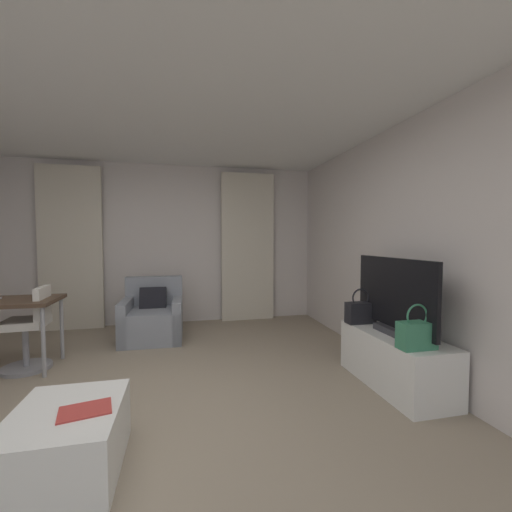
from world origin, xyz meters
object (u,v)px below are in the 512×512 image
tv_flatscreen (394,297)px  handbag_primary (360,312)px  magazine_open (85,410)px  handbag_secondary (417,334)px  tv_console (394,360)px  coffee_table (67,442)px  armchair (153,319)px  desk_chair (30,333)px

tv_flatscreen → handbag_primary: bearing=105.8°
magazine_open → handbag_secondary: 2.43m
tv_console → handbag_primary: size_ratio=3.16×
magazine_open → coffee_table: bearing=159.7°
magazine_open → tv_console: tv_console is taller
armchair → coffee_table: armchair is taller
coffee_table → tv_console: bearing=12.8°
armchair → coffee_table: bearing=-96.0°
armchair → desk_chair: desk_chair is taller
armchair → handbag_secondary: (2.24, -2.45, 0.34)m
desk_chair → tv_flatscreen: tv_flatscreen is taller
coffee_table → magazine_open: (0.12, -0.04, 0.20)m
desk_chair → handbag_secondary: size_ratio=2.39×
armchair → handbag_primary: size_ratio=2.28×
armchair → desk_chair: (-1.19, -0.82, 0.11)m
handbag_primary → tv_flatscreen: bearing=-74.2°
armchair → magazine_open: size_ratio=2.65×
desk_chair → handbag_primary: bearing=-13.1°
coffee_table → handbag_secondary: size_ratio=2.03×
desk_chair → tv_flatscreen: size_ratio=0.79×
coffee_table → tv_console: (2.63, 0.60, 0.05)m
armchair → magazine_open: bearing=-93.5°
coffee_table → handbag_secondary: bearing=4.1°
magazine_open → handbag_primary: handbag_primary is taller
magazine_open → tv_console: 2.59m
tv_console → magazine_open: bearing=-165.7°
armchair → handbag_secondary: bearing=-47.5°
armchair → tv_console: (2.35, -2.04, -0.03)m
tv_console → handbag_primary: handbag_primary is taller
magazine_open → tv_flatscreen: bearing=14.9°
tv_flatscreen → handbag_secondary: bearing=-103.1°
coffee_table → handbag_primary: 2.75m
magazine_open → handbag_secondary: (2.41, 0.23, 0.22)m
tv_console → handbag_secondary: (-0.10, -0.41, 0.37)m
desk_chair → coffee_table: size_ratio=1.18×
tv_console → coffee_table: bearing=-167.2°
desk_chair → magazine_open: (1.02, -1.86, 0.00)m
desk_chair → magazine_open: size_ratio=2.77×
armchair → tv_flatscreen: bearing=-40.6°
handbag_primary → magazine_open: bearing=-156.1°
magazine_open → armchair: bearing=86.5°
coffee_table → tv_flatscreen: tv_flatscreen is taller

